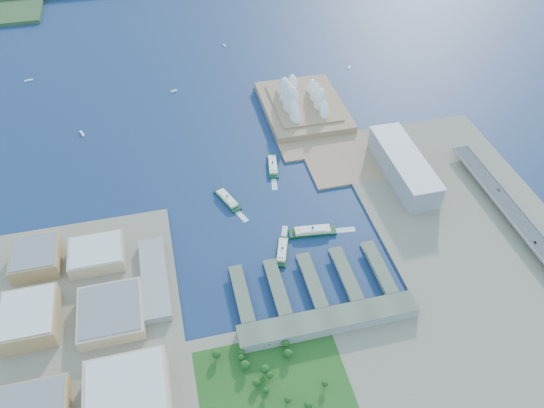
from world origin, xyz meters
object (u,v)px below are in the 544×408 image
object	(u,v)px
opera_house	(304,94)
ferry_d	(313,230)
toaster_building	(403,166)
ferry_c	(282,250)
ferry_a	(227,198)
car_b	(535,242)
car_c	(499,190)
ferry_b	(273,164)

from	to	relation	value
opera_house	ferry_d	world-z (taller)	opera_house
opera_house	ferry_d	distance (m)	285.22
toaster_building	ferry_c	xyz separation A→B (m)	(-202.61, -99.15, -15.77)
ferry_a	car_b	world-z (taller)	car_b
ferry_d	car_b	distance (m)	273.94
car_c	opera_house	bearing A→B (deg)	126.18
car_c	ferry_d	bearing A→B (deg)	-179.13
ferry_b	ferry_d	xyz separation A→B (m)	(18.43, -141.75, 0.64)
opera_house	ferry_c	xyz separation A→B (m)	(-112.61, -299.15, -27.27)
opera_house	ferry_c	distance (m)	320.81
toaster_building	ferry_a	bearing A→B (deg)	177.83
toaster_building	ferry_d	xyz separation A→B (m)	(-156.43, -76.13, -14.75)
ferry_a	ferry_b	bearing A→B (deg)	14.39
ferry_b	opera_house	bearing A→B (deg)	67.85
ferry_c	car_c	xyz separation A→B (m)	(311.61, 27.07, 10.83)
ferry_a	ferry_b	xyz separation A→B (m)	(77.68, 56.04, 0.14)
toaster_building	car_b	size ratio (longest dim) A/B	38.63
ferry_a	opera_house	bearing A→B (deg)	28.10
opera_house	ferry_a	world-z (taller)	opera_house
ferry_c	ferry_b	bearing A→B (deg)	-80.30
ferry_a	ferry_c	bearing A→B (deg)	-86.76
toaster_building	ferry_a	world-z (taller)	toaster_building
toaster_building	car_c	xyz separation A→B (m)	(109.00, -72.09, -4.94)
ferry_b	car_c	xyz separation A→B (m)	(283.85, -137.71, 10.44)
opera_house	ferry_a	distance (m)	251.81
ferry_d	ferry_b	bearing A→B (deg)	13.59
ferry_b	car_b	distance (m)	362.47
car_b	ferry_d	bearing A→B (deg)	-19.90
ferry_a	ferry_b	distance (m)	95.79
ferry_c	car_c	size ratio (longest dim) A/B	10.27
opera_house	car_c	bearing A→B (deg)	-53.82
ferry_a	ferry_d	size ratio (longest dim) A/B	0.87
ferry_a	car_c	xyz separation A→B (m)	(361.54, -81.67, 10.58)
ferry_a	car_b	distance (m)	396.35
ferry_c	car_b	bearing A→B (deg)	-173.74
ferry_c	toaster_building	bearing A→B (deg)	-134.66
opera_house	car_c	world-z (taller)	opera_house
opera_house	ferry_b	distance (m)	161.19
ferry_b	toaster_building	bearing A→B (deg)	-10.45
car_c	ferry_c	bearing A→B (deg)	-175.04
ferry_d	car_b	bearing A→B (deg)	-103.71
car_b	car_c	distance (m)	97.53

